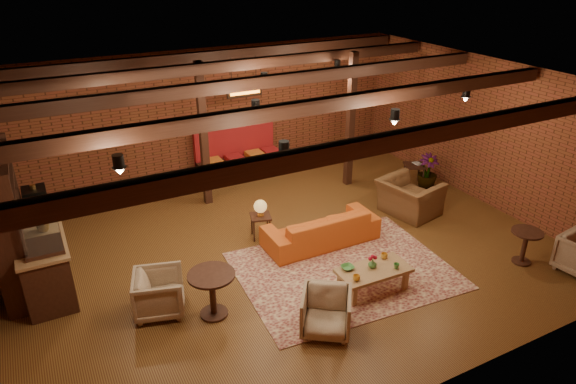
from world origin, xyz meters
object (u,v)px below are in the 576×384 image
side_table_book (414,166)px  plant_tall (432,138)px  sofa (321,228)px  armchair_b (326,310)px  round_table_left (212,287)px  side_table_lamp (260,209)px  armchair_right (410,192)px  armchair_a (159,291)px  round_table_right (525,242)px  coffee_table (373,271)px

side_table_book → plant_tall: (0.12, -0.34, 0.81)m
sofa → armchair_b: armchair_b is taller
round_table_left → side_table_book: round_table_left is taller
side_table_lamp → armchair_right: bearing=-9.6°
sofa → round_table_left: 2.87m
armchair_a → round_table_right: 6.51m
coffee_table → side_table_book: bearing=41.6°
armchair_right → round_table_right: size_ratio=1.81×
sofa → armchair_right: armchair_right is taller
coffee_table → side_table_book: 4.66m
coffee_table → plant_tall: (3.60, 2.75, 0.91)m
round_table_left → sofa: bearing=23.0°
armchair_b → round_table_right: size_ratio=1.15×
armchair_a → coffee_table: bearing=-92.2°
coffee_table → armchair_a: bearing=161.7°
coffee_table → armchair_right: 3.05m
plant_tall → armchair_b: bearing=-145.9°
side_table_lamp → armchair_right: size_ratio=0.69×
armchair_a → round_table_right: size_ratio=1.18×
coffee_table → side_table_lamp: bearing=110.3°
round_table_left → armchair_a: size_ratio=0.99×
side_table_book → armchair_b: bearing=-142.6°
sofa → armchair_right: (2.33, 0.18, 0.19)m
sofa → armchair_a: 3.42m
coffee_table → armchair_right: armchair_right is taller
side_table_book → round_table_left: bearing=-157.9°
side_table_book → armchair_right: bearing=-133.7°
coffee_table → armchair_right: size_ratio=1.06×
armchair_right → round_table_right: 2.58m
armchair_b → armchair_a: bearing=177.4°
armchair_b → plant_tall: 5.90m
armchair_right → plant_tall: bearing=-67.9°
armchair_a → plant_tall: bearing=-60.5°
sofa → armchair_a: (-3.35, -0.65, 0.06)m
armchair_a → side_table_book: 7.09m
side_table_lamp → round_table_right: size_ratio=1.26×
round_table_left → armchair_a: 0.87m
armchair_right → plant_tall: (1.24, 0.83, 0.77)m
side_table_lamp → sofa: bearing=-37.7°
side_table_lamp → round_table_left: bearing=-132.2°
round_table_left → side_table_book: (6.08, 2.47, -0.04)m
coffee_table → round_table_right: 3.02m
armchair_a → round_table_right: bearing=-88.9°
armchair_b → round_table_right: bearing=33.9°
round_table_right → side_table_book: bearing=82.0°
side_table_book → plant_tall: plant_tall is taller
side_table_lamp → round_table_right: bearing=-38.3°
coffee_table → round_table_left: round_table_left is taller
round_table_right → plant_tall: (0.64, 3.34, 0.85)m
round_table_left → armchair_b: round_table_left is taller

